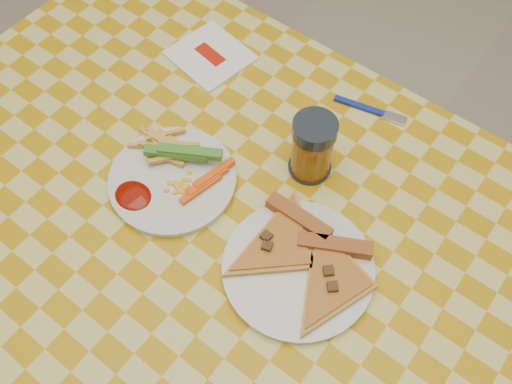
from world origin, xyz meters
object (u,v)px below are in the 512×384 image
(plate_left, at_px, (173,181))
(drink_glass, at_px, (312,147))
(plate_right, at_px, (298,269))
(table, at_px, (232,264))

(plate_left, bearing_deg, drink_glass, 44.96)
(plate_right, bearing_deg, plate_left, 179.20)
(plate_right, height_order, drink_glass, drink_glass)
(plate_left, xyz_separation_m, drink_glass, (0.16, 0.16, 0.05))
(table, bearing_deg, plate_left, 168.10)
(table, height_order, plate_left, plate_left)
(drink_glass, bearing_deg, table, -94.70)
(plate_right, bearing_deg, table, -165.93)
(plate_left, height_order, plate_right, same)
(plate_left, height_order, drink_glass, drink_glass)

